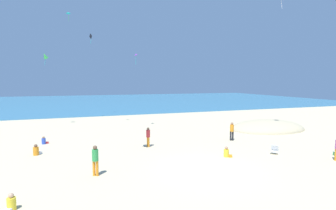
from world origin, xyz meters
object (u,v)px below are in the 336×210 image
object	(u,v)px
person_6	(232,130)
kite_purple	(135,55)
person_5	(227,153)
kite_green	(45,56)
kite_black	(91,37)
kite_teal	(68,13)
person_7	(36,151)
beach_chair_far_left	(275,150)
person_3	(95,158)
person_4	(44,141)
person_0	(11,204)
person_1	(148,136)

from	to	relation	value
person_6	kite_purple	distance (m)	13.05
person_5	kite_green	bearing A→B (deg)	163.36
kite_black	kite_teal	world-z (taller)	kite_teal
person_7	kite_teal	world-z (taller)	kite_teal
beach_chair_far_left	kite_purple	xyz separation A→B (m)	(-7.63, 12.89, 7.92)
kite_black	kite_teal	size ratio (longest dim) A/B	1.29
kite_purple	person_3	bearing A→B (deg)	-111.10
beach_chair_far_left	person_7	distance (m)	17.36
beach_chair_far_left	person_6	size ratio (longest dim) A/B	0.47
kite_green	kite_black	size ratio (longest dim) A/B	0.95
person_4	kite_purple	xyz separation A→B (m)	(8.83, 4.26, 7.94)
person_0	kite_black	bearing A→B (deg)	-159.09
person_1	person_3	size ratio (longest dim) A/B	0.92
person_5	person_0	bearing A→B (deg)	-129.47
person_7	kite_purple	bearing A→B (deg)	-17.23
person_7	kite_purple	size ratio (longest dim) A/B	0.65
person_0	kite_green	size ratio (longest dim) A/B	0.51
person_1	person_3	bearing A→B (deg)	36.83
kite_purple	person_7	bearing A→B (deg)	-139.56
person_1	person_6	world-z (taller)	person_6
kite_purple	person_0	bearing A→B (deg)	-118.28
person_5	person_3	bearing A→B (deg)	-140.78
beach_chair_far_left	person_6	bearing A→B (deg)	-123.17
person_7	person_1	bearing A→B (deg)	-60.69
person_6	kite_green	distance (m)	22.05
kite_green	kite_purple	bearing A→B (deg)	-24.88
person_0	person_6	bearing A→B (deg)	145.81
person_3	person_4	xyz separation A→B (m)	(-3.76, 8.87, -0.75)
person_4	person_5	xyz separation A→B (m)	(12.68, -8.20, 0.02)
person_0	person_3	bearing A→B (deg)	158.38
person_6	kite_teal	world-z (taller)	kite_teal
person_0	person_5	world-z (taller)	person_5
person_4	kite_teal	distance (m)	18.00
person_4	kite_green	distance (m)	11.77
beach_chair_far_left	kite_black	xyz separation A→B (m)	(-11.82, 24.99, 11.65)
person_4	kite_teal	bearing A→B (deg)	44.49
beach_chair_far_left	person_4	xyz separation A→B (m)	(-16.46, 8.63, -0.02)
person_4	person_6	xyz separation A→B (m)	(15.78, -4.08, 0.71)
person_4	person_0	bearing A→B (deg)	-125.13
kite_green	person_6	bearing A→B (deg)	-37.75
person_4	person_6	world-z (taller)	person_6
person_6	kite_black	world-z (taller)	kite_black
beach_chair_far_left	person_5	size ratio (longest dim) A/B	1.05
person_5	person_6	world-z (taller)	person_6
person_0	kite_black	world-z (taller)	kite_black
person_4	kite_purple	bearing A→B (deg)	-10.65
beach_chair_far_left	kite_teal	world-z (taller)	kite_teal
person_1	kite_purple	bearing A→B (deg)	-107.64
person_0	person_3	size ratio (longest dim) A/B	0.42
beach_chair_far_left	person_7	xyz separation A→B (m)	(-16.53, 5.31, 0.03)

